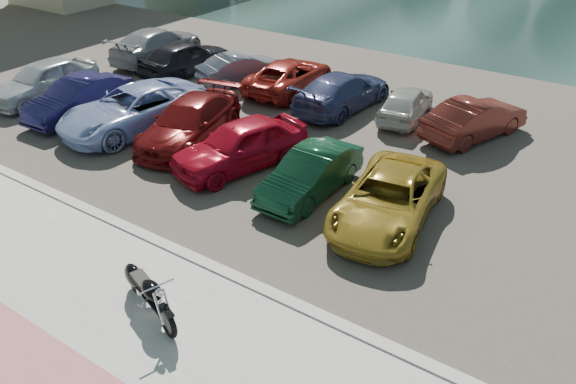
% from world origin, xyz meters
% --- Properties ---
extents(ground, '(200.00, 200.00, 0.00)m').
position_xyz_m(ground, '(0.00, 0.00, 0.00)').
color(ground, '#595447').
rests_on(ground, ground).
extents(promenade, '(60.00, 6.00, 0.10)m').
position_xyz_m(promenade, '(0.00, -1.00, 0.05)').
color(promenade, '#A3A29A').
rests_on(promenade, ground).
extents(kerb, '(60.00, 0.30, 0.14)m').
position_xyz_m(kerb, '(0.00, 2.00, 0.07)').
color(kerb, '#A3A29A').
rests_on(kerb, ground).
extents(parking_lot, '(60.00, 18.00, 0.04)m').
position_xyz_m(parking_lot, '(0.00, 11.00, 0.02)').
color(parking_lot, '#423D36').
rests_on(parking_lot, ground).
extents(motorcycle, '(2.25, 1.06, 1.05)m').
position_xyz_m(motorcycle, '(-1.25, 0.19, 0.56)').
color(motorcycle, black).
rests_on(motorcycle, promenade).
extents(car_0, '(1.84, 4.52, 1.54)m').
position_xyz_m(car_0, '(-13.68, 6.62, 0.81)').
color(car_0, '#B1B9BE').
rests_on(car_0, parking_lot).
extents(car_1, '(1.63, 4.29, 1.40)m').
position_xyz_m(car_1, '(-11.07, 6.24, 0.74)').
color(car_1, '#191646').
rests_on(car_1, parking_lot).
extents(car_2, '(3.46, 5.80, 1.51)m').
position_xyz_m(car_2, '(-8.46, 6.58, 0.80)').
color(car_2, '#98ACDE').
rests_on(car_2, parking_lot).
extents(car_3, '(2.98, 5.18, 1.41)m').
position_xyz_m(car_3, '(-6.15, 6.90, 0.75)').
color(car_3, '#600D0D').
rests_on(car_3, parking_lot).
extents(car_4, '(3.02, 4.75, 1.51)m').
position_xyz_m(car_4, '(-3.60, 6.41, 0.79)').
color(car_4, '#A80B1F').
rests_on(car_4, parking_lot).
extents(car_5, '(1.39, 3.87, 1.27)m').
position_xyz_m(car_5, '(-0.95, 6.22, 0.68)').
color(car_5, '#0E3520').
rests_on(car_5, parking_lot).
extents(car_6, '(2.80, 4.98, 1.31)m').
position_xyz_m(car_6, '(1.48, 6.18, 0.70)').
color(car_6, '#A28325').
rests_on(car_6, parking_lot).
extents(car_7, '(2.75, 5.44, 1.52)m').
position_xyz_m(car_7, '(-13.62, 12.75, 0.80)').
color(car_7, gray).
rests_on(car_7, parking_lot).
extents(car_8, '(2.17, 4.54, 1.50)m').
position_xyz_m(car_8, '(-11.13, 12.03, 0.79)').
color(car_8, black).
rests_on(car_8, parking_lot).
extents(car_9, '(2.63, 4.00, 1.25)m').
position_xyz_m(car_9, '(-8.37, 12.51, 0.66)').
color(car_9, slate).
rests_on(car_9, parking_lot).
extents(car_10, '(2.41, 4.74, 1.28)m').
position_xyz_m(car_10, '(-6.13, 12.84, 0.68)').
color(car_10, maroon).
rests_on(car_10, parking_lot).
extents(car_11, '(2.32, 4.94, 1.39)m').
position_xyz_m(car_11, '(-3.36, 12.37, 0.74)').
color(car_11, navy).
rests_on(car_11, parking_lot).
extents(car_12, '(1.95, 3.74, 1.22)m').
position_xyz_m(car_12, '(-0.94, 12.82, 0.65)').
color(car_12, '#B1B1AD').
rests_on(car_12, parking_lot).
extents(car_13, '(2.74, 4.33, 1.35)m').
position_xyz_m(car_13, '(1.66, 12.61, 0.71)').
color(car_13, '#571D17').
rests_on(car_13, parking_lot).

